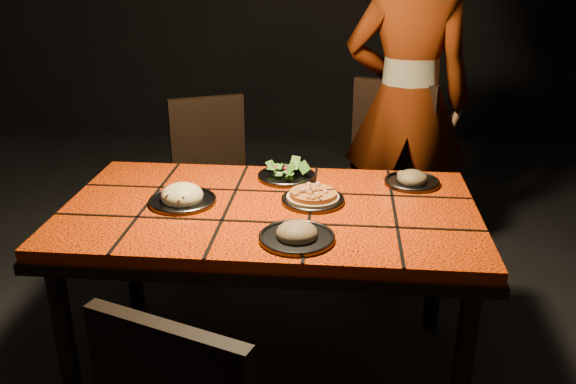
# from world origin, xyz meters

# --- Properties ---
(room_shell) EXTENTS (6.04, 7.04, 3.08)m
(room_shell) POSITION_xyz_m (0.00, 0.00, 1.50)
(room_shell) COLOR black
(room_shell) RESTS_ON ground
(dining_table) EXTENTS (1.62, 0.92, 0.75)m
(dining_table) POSITION_xyz_m (0.00, 0.00, 0.67)
(dining_table) COLOR #EE3D07
(dining_table) RESTS_ON ground
(chair_far_left) EXTENTS (0.55, 0.55, 0.92)m
(chair_far_left) POSITION_xyz_m (-0.44, 0.96, 0.53)
(chair_far_left) COLOR black
(chair_far_left) RESTS_ON ground
(chair_far_right) EXTENTS (0.61, 0.61, 1.03)m
(chair_far_right) POSITION_xyz_m (0.50, 0.97, 0.59)
(chair_far_right) COLOR black
(chair_far_right) RESTS_ON ground
(diner) EXTENTS (0.70, 0.49, 1.83)m
(diner) POSITION_xyz_m (0.61, 1.06, 0.92)
(diner) COLOR brown
(diner) RESTS_ON ground
(plate_pizza) EXTENTS (0.27, 0.27, 0.04)m
(plate_pizza) POSITION_xyz_m (0.16, 0.06, 0.77)
(plate_pizza) COLOR #3A3A3F
(plate_pizza) RESTS_ON dining_table
(plate_pasta) EXTENTS (0.27, 0.27, 0.09)m
(plate_pasta) POSITION_xyz_m (-0.35, -0.00, 0.77)
(plate_pasta) COLOR #3A3A3F
(plate_pasta) RESTS_ON dining_table
(plate_salad) EXTENTS (0.25, 0.25, 0.07)m
(plate_salad) POSITION_xyz_m (0.04, 0.31, 0.78)
(plate_salad) COLOR #3A3A3F
(plate_salad) RESTS_ON dining_table
(plate_mushroom_a) EXTENTS (0.26, 0.26, 0.09)m
(plate_mushroom_a) POSITION_xyz_m (0.13, -0.28, 0.77)
(plate_mushroom_a) COLOR #3A3A3F
(plate_mushroom_a) RESTS_ON dining_table
(plate_mushroom_b) EXTENTS (0.23, 0.23, 0.08)m
(plate_mushroom_b) POSITION_xyz_m (0.57, 0.29, 0.77)
(plate_mushroom_b) COLOR #3A3A3F
(plate_mushroom_b) RESTS_ON dining_table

